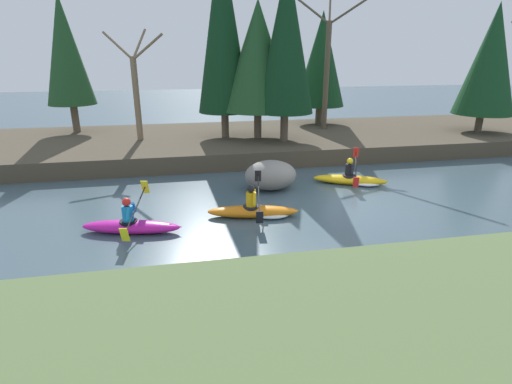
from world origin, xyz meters
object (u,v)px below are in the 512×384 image
(kayaker_trailing, at_px, (132,225))
(kayaker_lead, at_px, (353,179))
(boulder_midstream, at_px, (271,175))
(kayaker_middle, at_px, (257,211))

(kayaker_trailing, bearing_deg, kayaker_lead, 33.21)
(boulder_midstream, bearing_deg, kayaker_lead, -1.12)
(kayaker_middle, relative_size, boulder_midstream, 1.50)
(kayaker_middle, bearing_deg, boulder_midstream, 77.75)
(kayaker_trailing, height_order, boulder_midstream, kayaker_trailing)
(kayaker_trailing, relative_size, boulder_midstream, 1.50)
(kayaker_lead, relative_size, boulder_midstream, 1.46)
(kayaker_lead, xyz_separation_m, kayaker_trailing, (-7.72, -2.81, 0.02))
(kayaker_lead, xyz_separation_m, boulder_midstream, (-3.16, 0.06, 0.33))
(kayaker_middle, xyz_separation_m, boulder_midstream, (1.00, 2.44, 0.33))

